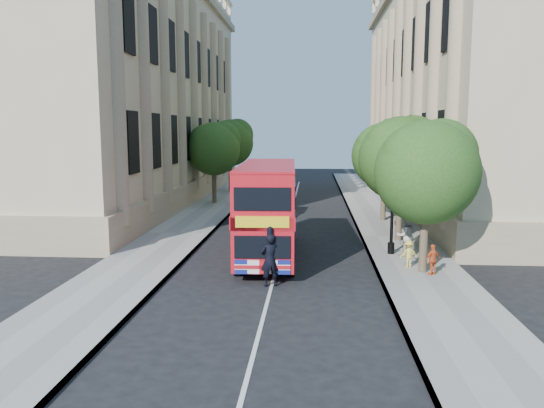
% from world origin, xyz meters
% --- Properties ---
extents(ground, '(120.00, 120.00, 0.00)m').
position_xyz_m(ground, '(0.00, 0.00, 0.00)').
color(ground, black).
rests_on(ground, ground).
extents(pavement_right, '(3.50, 80.00, 0.12)m').
position_xyz_m(pavement_right, '(5.75, 10.00, 0.06)').
color(pavement_right, gray).
rests_on(pavement_right, ground).
extents(pavement_left, '(3.50, 80.00, 0.12)m').
position_xyz_m(pavement_left, '(-5.75, 10.00, 0.06)').
color(pavement_left, gray).
rests_on(pavement_left, ground).
extents(building_right, '(12.00, 38.00, 18.00)m').
position_xyz_m(building_right, '(13.80, 24.00, 9.00)').
color(building_right, tan).
rests_on(building_right, ground).
extents(building_left, '(12.00, 38.00, 18.00)m').
position_xyz_m(building_left, '(-13.80, 24.00, 9.00)').
color(building_left, tan).
rests_on(building_left, ground).
extents(tree_right_near, '(4.00, 4.00, 6.08)m').
position_xyz_m(tree_right_near, '(5.84, 3.03, 4.25)').
color(tree_right_near, '#473828').
rests_on(tree_right_near, ground).
extents(tree_right_mid, '(4.20, 4.20, 6.37)m').
position_xyz_m(tree_right_mid, '(5.84, 9.03, 4.45)').
color(tree_right_mid, '#473828').
rests_on(tree_right_mid, ground).
extents(tree_right_far, '(4.00, 4.00, 6.15)m').
position_xyz_m(tree_right_far, '(5.84, 15.03, 4.31)').
color(tree_right_far, '#473828').
rests_on(tree_right_far, ground).
extents(tree_left_far, '(4.00, 4.00, 6.30)m').
position_xyz_m(tree_left_far, '(-5.96, 22.03, 4.44)').
color(tree_left_far, '#473828').
rests_on(tree_left_far, ground).
extents(tree_left_back, '(4.20, 4.20, 6.65)m').
position_xyz_m(tree_left_back, '(-5.96, 30.03, 4.71)').
color(tree_left_back, '#473828').
rests_on(tree_left_back, ground).
extents(lamp_post, '(0.32, 0.32, 5.16)m').
position_xyz_m(lamp_post, '(5.00, 6.00, 2.51)').
color(lamp_post, black).
rests_on(lamp_post, pavement_right).
extents(double_decker_bus, '(2.68, 8.91, 4.07)m').
position_xyz_m(double_decker_bus, '(-0.50, 5.44, 2.25)').
color(double_decker_bus, '#B60C16').
rests_on(double_decker_bus, ground).
extents(box_van, '(2.41, 4.93, 2.72)m').
position_xyz_m(box_van, '(-2.07, 14.81, 1.33)').
color(box_van, black).
rests_on(box_van, ground).
extents(police_constable, '(0.82, 0.66, 1.94)m').
position_xyz_m(police_constable, '(-0.06, 1.00, 0.97)').
color(police_constable, black).
rests_on(police_constable, ground).
extents(woman_pedestrian, '(1.03, 0.89, 1.82)m').
position_xyz_m(woman_pedestrian, '(5.56, 5.59, 1.03)').
color(woman_pedestrian, beige).
rests_on(woman_pedestrian, pavement_right).
extents(child_a, '(0.75, 0.62, 1.20)m').
position_xyz_m(child_a, '(6.08, 2.56, 0.72)').
color(child_a, '#DD5927').
rests_on(child_a, pavement_right).
extents(child_b, '(0.79, 0.55, 1.11)m').
position_xyz_m(child_b, '(5.36, 3.64, 0.68)').
color(child_b, '#DFCB4C').
rests_on(child_b, pavement_right).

